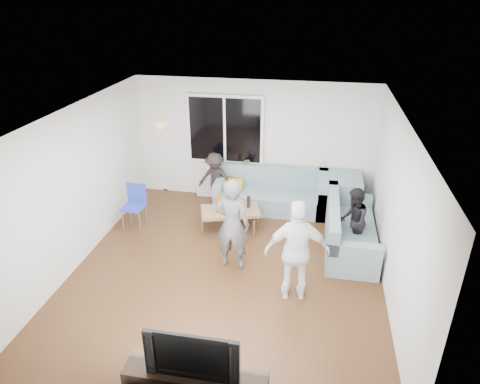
% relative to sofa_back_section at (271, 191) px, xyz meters
% --- Properties ---
extents(floor, '(5.00, 5.50, 0.04)m').
position_rel_sofa_back_section_xyz_m(floor, '(-0.44, -2.27, -0.45)').
color(floor, '#56351C').
rests_on(floor, ground).
extents(ceiling, '(5.00, 5.50, 0.04)m').
position_rel_sofa_back_section_xyz_m(ceiling, '(-0.44, -2.27, 2.20)').
color(ceiling, white).
rests_on(ceiling, ground).
extents(wall_back, '(5.00, 0.04, 2.60)m').
position_rel_sofa_back_section_xyz_m(wall_back, '(-0.44, 0.50, 0.88)').
color(wall_back, silver).
rests_on(wall_back, ground).
extents(wall_front, '(5.00, 0.04, 2.60)m').
position_rel_sofa_back_section_xyz_m(wall_front, '(-0.44, -5.04, 0.88)').
color(wall_front, silver).
rests_on(wall_front, ground).
extents(wall_left, '(0.04, 5.50, 2.60)m').
position_rel_sofa_back_section_xyz_m(wall_left, '(-2.96, -2.27, 0.88)').
color(wall_left, silver).
rests_on(wall_left, ground).
extents(wall_right, '(0.04, 5.50, 2.60)m').
position_rel_sofa_back_section_xyz_m(wall_right, '(2.08, -2.27, 0.88)').
color(wall_right, silver).
rests_on(wall_right, ground).
extents(window_frame, '(1.62, 0.06, 1.47)m').
position_rel_sofa_back_section_xyz_m(window_frame, '(-1.04, 0.42, 1.12)').
color(window_frame, white).
rests_on(window_frame, wall_back).
extents(window_glass, '(1.50, 0.02, 1.35)m').
position_rel_sofa_back_section_xyz_m(window_glass, '(-1.04, 0.38, 1.12)').
color(window_glass, black).
rests_on(window_glass, window_frame).
extents(window_mullion, '(0.05, 0.03, 1.35)m').
position_rel_sofa_back_section_xyz_m(window_mullion, '(-1.04, 0.37, 1.12)').
color(window_mullion, white).
rests_on(window_mullion, window_frame).
extents(radiator, '(1.30, 0.12, 0.62)m').
position_rel_sofa_back_section_xyz_m(radiator, '(-1.04, 0.38, -0.11)').
color(radiator, silver).
rests_on(radiator, floor).
extents(potted_plant, '(0.21, 0.17, 0.34)m').
position_rel_sofa_back_section_xyz_m(potted_plant, '(-0.59, 0.35, 0.37)').
color(potted_plant, '#326629').
rests_on(potted_plant, radiator).
extents(vase, '(0.20, 0.20, 0.19)m').
position_rel_sofa_back_section_xyz_m(vase, '(-1.39, 0.35, 0.29)').
color(vase, white).
rests_on(vase, radiator).
extents(sofa_back_section, '(2.30, 0.85, 0.85)m').
position_rel_sofa_back_section_xyz_m(sofa_back_section, '(0.00, 0.00, 0.00)').
color(sofa_back_section, slate).
rests_on(sofa_back_section, floor).
extents(sofa_right_section, '(2.00, 0.85, 0.85)m').
position_rel_sofa_back_section_xyz_m(sofa_right_section, '(1.58, -1.21, 0.00)').
color(sofa_right_section, slate).
rests_on(sofa_right_section, floor).
extents(sofa_corner, '(0.85, 0.85, 0.85)m').
position_rel_sofa_back_section_xyz_m(sofa_corner, '(1.38, 0.00, 0.00)').
color(sofa_corner, slate).
rests_on(sofa_corner, floor).
extents(cushion_yellow, '(0.40, 0.34, 0.14)m').
position_rel_sofa_back_section_xyz_m(cushion_yellow, '(-0.79, -0.02, 0.09)').
color(cushion_yellow, gold).
rests_on(cushion_yellow, sofa_back_section).
extents(cushion_red, '(0.43, 0.39, 0.13)m').
position_rel_sofa_back_section_xyz_m(cushion_red, '(-0.85, 0.06, 0.09)').
color(cushion_red, maroon).
rests_on(cushion_red, sofa_back_section).
extents(coffee_table, '(1.23, 0.92, 0.40)m').
position_rel_sofa_back_section_xyz_m(coffee_table, '(-0.67, -0.94, -0.22)').
color(coffee_table, '#A57A50').
rests_on(coffee_table, floor).
extents(pitcher, '(0.17, 0.17, 0.17)m').
position_rel_sofa_back_section_xyz_m(pitcher, '(-0.68, -1.02, 0.06)').
color(pitcher, maroon).
rests_on(pitcher, coffee_table).
extents(side_chair, '(0.43, 0.43, 0.86)m').
position_rel_sofa_back_section_xyz_m(side_chair, '(-2.49, -1.25, 0.01)').
color(side_chair, '#263AA5').
rests_on(side_chair, floor).
extents(floor_lamp, '(0.32, 0.32, 1.56)m').
position_rel_sofa_back_section_xyz_m(floor_lamp, '(-2.49, 0.57, 0.36)').
color(floor_lamp, orange).
rests_on(floor_lamp, floor).
extents(player_left, '(0.60, 0.41, 1.57)m').
position_rel_sofa_back_section_xyz_m(player_left, '(-0.38, -2.15, 0.36)').
color(player_left, '#535358').
rests_on(player_left, floor).
extents(player_right, '(0.98, 0.51, 1.60)m').
position_rel_sofa_back_section_xyz_m(player_right, '(0.70, -2.76, 0.38)').
color(player_right, white).
rests_on(player_right, floor).
extents(spectator_right, '(0.51, 0.63, 1.21)m').
position_rel_sofa_back_section_xyz_m(spectator_right, '(1.58, -1.34, 0.18)').
color(spectator_right, black).
rests_on(spectator_right, floor).
extents(spectator_back, '(0.81, 0.56, 1.16)m').
position_rel_sofa_back_section_xyz_m(spectator_back, '(-1.19, 0.03, 0.15)').
color(spectator_back, black).
rests_on(spectator_back, floor).
extents(tv_console, '(1.60, 0.40, 0.44)m').
position_rel_sofa_back_section_xyz_m(tv_console, '(-0.27, -4.77, -0.20)').
color(tv_console, '#2F2117').
rests_on(tv_console, floor).
extents(television, '(1.04, 0.14, 0.60)m').
position_rel_sofa_back_section_xyz_m(television, '(-0.27, -4.77, 0.31)').
color(television, black).
rests_on(television, tv_console).
extents(bottle_c, '(0.07, 0.07, 0.20)m').
position_rel_sofa_back_section_xyz_m(bottle_c, '(-0.63, -0.77, 0.07)').
color(bottle_c, black).
rests_on(bottle_c, coffee_table).
extents(bottle_a, '(0.07, 0.07, 0.23)m').
position_rel_sofa_back_section_xyz_m(bottle_a, '(-0.94, -0.79, 0.09)').
color(bottle_a, '#C6680B').
rests_on(bottle_a, coffee_table).
extents(bottle_d, '(0.07, 0.07, 0.26)m').
position_rel_sofa_back_section_xyz_m(bottle_d, '(-0.41, -1.03, 0.10)').
color(bottle_d, '#D04B12').
rests_on(bottle_d, coffee_table).
extents(bottle_b, '(0.08, 0.08, 0.21)m').
position_rel_sofa_back_section_xyz_m(bottle_b, '(-0.74, -1.08, 0.08)').
color(bottle_b, '#1D8A19').
rests_on(bottle_b, coffee_table).
extents(bottle_e, '(0.07, 0.07, 0.23)m').
position_rel_sofa_back_section_xyz_m(bottle_e, '(-0.34, -0.77, 0.09)').
color(bottle_e, black).
rests_on(bottle_e, coffee_table).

